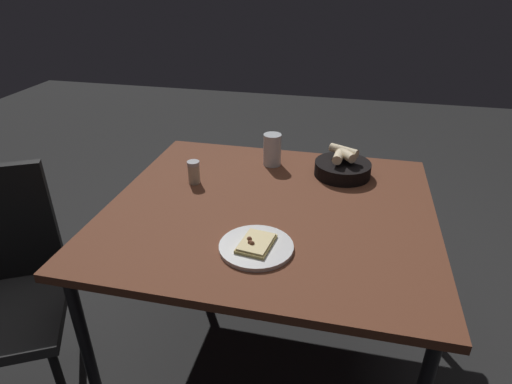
{
  "coord_description": "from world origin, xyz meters",
  "views": [
    {
      "loc": [
        0.26,
        -1.35,
        1.51
      ],
      "look_at": [
        -0.06,
        0.04,
        0.74
      ],
      "focal_mm": 30.18,
      "sensor_mm": 36.0,
      "label": 1
    }
  ],
  "objects_px": {
    "pepper_shaker": "(194,173)",
    "beer_glass": "(272,152)",
    "bread_basket": "(343,167)",
    "pizza_plate": "(256,246)",
    "dining_table": "(270,218)"
  },
  "relations": [
    {
      "from": "pizza_plate",
      "to": "bread_basket",
      "type": "xyz_separation_m",
      "value": [
        0.24,
        0.6,
        0.03
      ]
    },
    {
      "from": "bread_basket",
      "to": "dining_table",
      "type": "bearing_deg",
      "value": -127.11
    },
    {
      "from": "dining_table",
      "to": "pepper_shaker",
      "type": "bearing_deg",
      "value": 160.62
    },
    {
      "from": "dining_table",
      "to": "beer_glass",
      "type": "xyz_separation_m",
      "value": [
        -0.06,
        0.36,
        0.11
      ]
    },
    {
      "from": "dining_table",
      "to": "beer_glass",
      "type": "relative_size",
      "value": 8.38
    },
    {
      "from": "beer_glass",
      "to": "pepper_shaker",
      "type": "relative_size",
      "value": 1.49
    },
    {
      "from": "bread_basket",
      "to": "beer_glass",
      "type": "xyz_separation_m",
      "value": [
        -0.31,
        0.04,
        0.02
      ]
    },
    {
      "from": "dining_table",
      "to": "pizza_plate",
      "type": "bearing_deg",
      "value": -88.04
    },
    {
      "from": "dining_table",
      "to": "pepper_shaker",
      "type": "relative_size",
      "value": 12.49
    },
    {
      "from": "pepper_shaker",
      "to": "beer_glass",
      "type": "bearing_deg",
      "value": 41.92
    },
    {
      "from": "bread_basket",
      "to": "pepper_shaker",
      "type": "relative_size",
      "value": 2.47
    },
    {
      "from": "beer_glass",
      "to": "pepper_shaker",
      "type": "xyz_separation_m",
      "value": [
        -0.27,
        -0.25,
        -0.02
      ]
    },
    {
      "from": "bread_basket",
      "to": "beer_glass",
      "type": "relative_size",
      "value": 1.66
    },
    {
      "from": "pizza_plate",
      "to": "dining_table",
      "type": "bearing_deg",
      "value": 91.96
    },
    {
      "from": "pizza_plate",
      "to": "beer_glass",
      "type": "relative_size",
      "value": 1.67
    }
  ]
}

